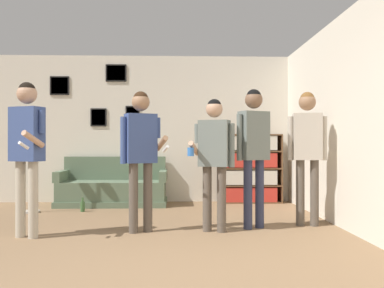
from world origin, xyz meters
TOP-DOWN VIEW (x-y plane):
  - ground_plane at (0.00, 0.00)m, footprint 20.00×20.00m
  - wall_back at (-0.01, 4.72)m, footprint 7.29×0.08m
  - wall_right at (2.47, 2.34)m, footprint 0.06×7.09m
  - couch at (-0.75, 4.30)m, footprint 1.88×0.80m
  - bookshelf at (1.70, 4.50)m, footprint 1.15×0.30m
  - floor_lamp at (-1.90, 3.48)m, footprint 0.43×0.28m
  - person_player_foreground_left at (-1.32, 1.66)m, footprint 0.47×0.58m
  - person_player_foreground_center at (-0.06, 1.91)m, footprint 0.58×0.41m
  - person_watcher_holding_cup at (0.83, 1.92)m, footprint 0.57×0.37m
  - person_spectator_near_bookshelf at (1.34, 2.11)m, footprint 0.46×0.34m
  - person_spectator_far_right at (2.07, 2.27)m, footprint 0.49×0.26m
  - bottle_on_floor at (-1.11, 3.54)m, footprint 0.07×0.07m
  - drinking_cup at (1.68, 4.50)m, footprint 0.08×0.08m

SIDE VIEW (x-z plane):
  - ground_plane at x=0.00m, z-range 0.00..0.00m
  - bottle_on_floor at x=-1.11m, z-range -0.02..0.20m
  - couch at x=-0.75m, z-range -0.14..0.70m
  - bookshelf at x=1.70m, z-range 0.00..1.24m
  - person_watcher_holding_cup at x=0.83m, z-range 0.18..1.78m
  - person_player_foreground_center at x=-0.06m, z-range 0.20..1.89m
  - person_spectator_far_right at x=2.07m, z-range 0.21..1.95m
  - person_spectator_near_bookshelf at x=1.34m, z-range 0.21..1.96m
  - person_player_foreground_left at x=-1.32m, z-range 0.21..1.97m
  - floor_lamp at x=-1.90m, z-range 0.28..1.92m
  - drinking_cup at x=1.68m, z-range 1.24..1.36m
  - wall_right at x=2.47m, z-range 0.00..2.70m
  - wall_back at x=-0.01m, z-range 0.01..2.71m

